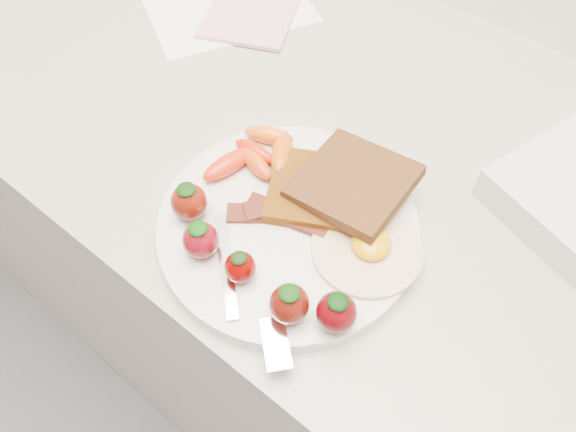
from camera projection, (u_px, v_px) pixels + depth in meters
The scene contains 11 objects.
counter at pixel (332, 305), 1.04m from camera, with size 2.00×0.60×0.90m, color gray.
plate at pixel (288, 226), 0.58m from camera, with size 0.27×0.27×0.02m, color silver.
toast_lower at pixel (315, 190), 0.59m from camera, with size 0.10×0.10×0.01m, color #46200A.
toast_upper at pixel (354, 182), 0.58m from camera, with size 0.11×0.11×0.01m, color black.
fried_egg at pixel (368, 247), 0.55m from camera, with size 0.14×0.14×0.02m.
bacon_strips at pixel (282, 211), 0.58m from camera, with size 0.10×0.10×0.01m.
baby_carrots at pixel (257, 154), 0.62m from camera, with size 0.08×0.12×0.02m.
strawberries at pixel (250, 262), 0.52m from camera, with size 0.22×0.06×0.05m.
fork at pixel (248, 298), 0.52m from camera, with size 0.16×0.10×0.00m.
paper_sheet at pixel (228, 6), 0.81m from camera, with size 0.17×0.23×0.00m, color white.
notepad at pixel (255, 6), 0.81m from camera, with size 0.12×0.18×0.01m, color #DB9DA2.
Camera 1 is at (0.22, 1.29, 1.39)m, focal length 35.00 mm.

